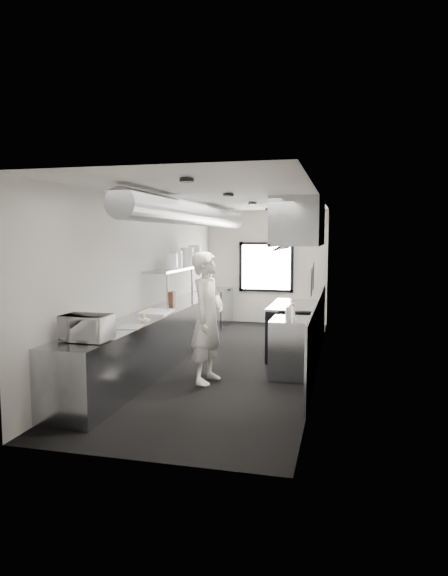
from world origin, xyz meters
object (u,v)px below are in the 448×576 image
Objects in this scene: plate_stack_b at (176,260)px; plate_stack_c at (187,257)px; range at (294,330)px; deli_tub_a at (80,332)px; pass_shelf at (182,268)px; bottle_station at (293,348)px; deli_tub_b at (91,330)px; squeeze_bottle_c at (289,313)px; knife_block at (172,298)px; line_cook at (208,318)px; plate_stack_d at (195,255)px; far_work_table at (213,308)px; plate_stack_a at (171,261)px; prep_counter at (157,338)px; squeeze_bottle_d at (293,312)px; exhaust_hood at (299,223)px; microwave at (87,328)px; squeeze_bottle_b at (288,314)px; small_plate at (143,319)px; cutting_board at (156,312)px; squeeze_bottle_e at (290,311)px; squeeze_bottle_a at (287,316)px.

plate_stack_b is 0.84× the size of plate_stack_c.
deli_tub_a is (-2.36, -3.39, 0.49)m from range.
bottle_station is at bearing -35.99° from pass_shelf.
squeeze_bottle_c is (2.36, 1.80, 0.04)m from deli_tub_b.
knife_block reaches higher than deli_tub_a.
plate_stack_d reaches higher than line_cook.
far_work_table is 4.37× the size of plate_stack_a.
range is at bearing 28.74° from prep_counter.
far_work_table is 7.16× the size of squeeze_bottle_d.
squeeze_bottle_d reaches higher than range.
far_work_table is 0.62× the size of line_cook.
plate_stack_a is 1.64× the size of squeeze_bottle_d.
plate_stack_c reaches higher than plate_stack_b.
plate_stack_c is (-2.29, 0.58, -0.64)m from exhaust_hood.
plate_stack_b is 2.69m from squeeze_bottle_d.
exhaust_hood is 4.16× the size of microwave.
deli_tub_b is (-2.37, -3.21, -1.45)m from exhaust_hood.
exhaust_hood is at bearing 54.49° from deli_tub_a.
exhaust_hood is at bearing 60.31° from microwave.
plate_stack_c reaches higher than knife_block.
prep_counter is 2.25m from deli_tub_a.
microwave is at bearing -88.78° from plate_stack_b.
squeeze_bottle_b is at bearing -90.62° from exhaust_hood.
exhaust_hood is 11.63× the size of small_plate.
deli_tub_a is 0.93× the size of squeeze_bottle_c.
line_cook reaches higher than bottle_station.
plate_stack_b is (-0.03, -2.61, 1.27)m from far_work_table.
line_cook reaches higher than far_work_table.
cutting_board is 1.11m from knife_block.
plate_stack_d is 3.29m from squeeze_bottle_e.
far_work_table is (-2.25, 2.50, -1.94)m from exhaust_hood.
plate_stack_a reaches higher than bottle_station.
line_cook is at bearing -166.69° from squeeze_bottle_a.
line_cook reaches higher than plate_stack_a.
line_cook is (-1.19, -0.59, 0.52)m from bottle_station.
squeeze_bottle_c is (2.28, -1.99, -0.77)m from plate_stack_c.
squeeze_bottle_d is at bearing 0.25° from cutting_board.
plate_stack_a is 1.49m from plate_stack_d.
deli_tub_a is at bearing -92.03° from pass_shelf.
pass_shelf is 3.56m from deli_tub_b.
knife_block is at bearing 152.86° from bottle_station.
pass_shelf reaches higher than squeeze_bottle_a.
plate_stack_c is 2.18× the size of squeeze_bottle_d.
microwave is (-2.26, -2.22, 0.61)m from bottle_station.
far_work_table is 2.73m from knife_block.
deli_tub_b is at bearing -141.00° from squeeze_bottle_d.
squeeze_bottle_e reaches higher than range.
plate_stack_a is 0.75× the size of plate_stack_c.
bottle_station is at bearing 80.64° from squeeze_bottle_a.
plate_stack_a is at bearing 156.33° from bottle_station.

